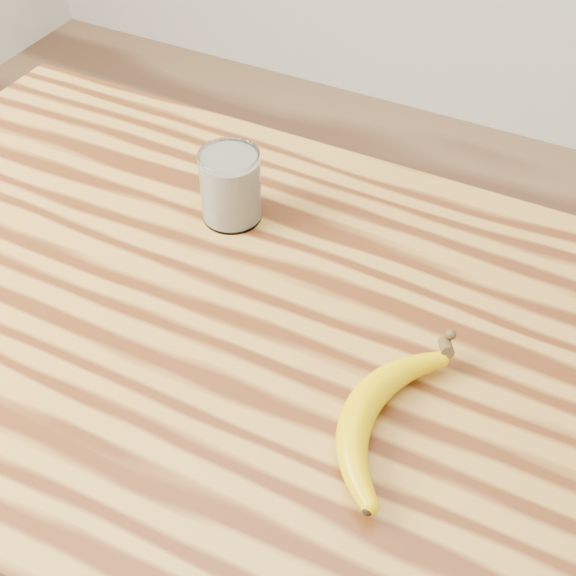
% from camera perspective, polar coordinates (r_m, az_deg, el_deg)
% --- Properties ---
extents(table, '(1.20, 0.80, 0.90)m').
position_cam_1_polar(table, '(1.13, -5.26, -5.86)').
color(table, '#AA7931').
rests_on(table, ground).
extents(smoothie_glass, '(0.09, 0.09, 0.11)m').
position_cam_1_polar(smoothie_glass, '(1.13, -4.10, 7.20)').
color(smoothie_glass, white).
rests_on(smoothie_glass, table).
extents(banana, '(0.12, 0.32, 0.04)m').
position_cam_1_polar(banana, '(0.90, 5.19, -8.50)').
color(banana, '#D8AF00').
rests_on(banana, table).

